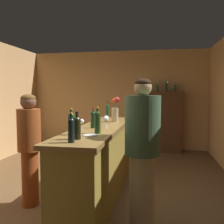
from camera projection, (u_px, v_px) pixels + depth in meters
floor at (77, 202)px, 3.47m from camera, size 9.33×9.33×0.00m
wall_back at (118, 100)px, 6.94m from camera, size 5.00×0.12×2.70m
bar_counter at (100, 162)px, 3.60m from camera, size 0.60×2.80×1.05m
display_cabinet at (162, 120)px, 6.48m from camera, size 1.10×0.41×1.58m
wine_bottle_pinot at (77, 127)px, 2.54m from camera, size 0.08×0.08×0.29m
wine_bottle_rose at (71, 122)px, 2.83m from camera, size 0.08×0.08×0.31m
wine_bottle_malbec at (93, 119)px, 3.38m from camera, size 0.07×0.07×0.29m
wine_bottle_merlot at (108, 111)px, 4.69m from camera, size 0.07×0.07×0.32m
wine_bottle_syrah at (71, 129)px, 2.37m from camera, size 0.06×0.06×0.30m
wine_bottle_riesling at (97, 121)px, 2.92m from camera, size 0.07×0.07×0.32m
wine_glass_front at (106, 120)px, 3.38m from camera, size 0.07×0.07×0.16m
wine_glass_mid at (106, 118)px, 3.64m from camera, size 0.08×0.08×0.15m
wine_glass_rear at (82, 122)px, 3.34m from camera, size 0.06×0.06×0.13m
wine_glass_spare at (97, 117)px, 3.78m from camera, size 0.07×0.07×0.15m
flower_arrangement at (115, 111)px, 4.13m from camera, size 0.14×0.12×0.42m
cheese_plate at (90, 135)px, 2.76m from camera, size 0.17×0.17×0.01m
display_bottle_left at (150, 86)px, 6.47m from camera, size 0.06×0.06×0.33m
display_bottle_midleft at (157, 87)px, 6.43m from camera, size 0.07×0.07×0.29m
display_bottle_center at (166, 86)px, 6.39m from camera, size 0.06×0.06×0.34m
display_bottle_midright at (175, 87)px, 6.35m from camera, size 0.07×0.07×0.28m
patron_tall at (29, 144)px, 3.31m from camera, size 0.31×0.31×1.52m
bartender at (142, 149)px, 2.71m from camera, size 0.39×0.39×1.69m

